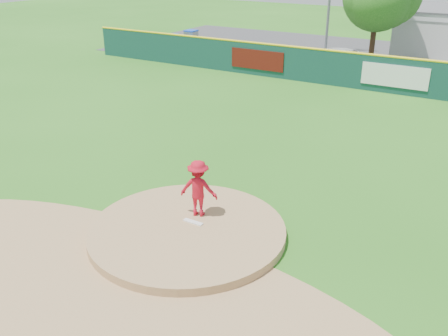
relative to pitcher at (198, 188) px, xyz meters
The scene contains 10 objects.
ground 1.36m from the pitcher, 81.01° to the right, with size 120.00×120.00×0.00m, color #286B19.
pitchers_mound 1.36m from the pitcher, 81.01° to the right, with size 5.50×5.50×0.50m, color #9E774C.
pitching_rubber 0.97m from the pitcher, 75.71° to the right, with size 0.60×0.15×0.04m, color white.
infield_dirt_arc 3.95m from the pitcher, 88.11° to the right, with size 15.40×15.40×0.01m, color #9E774C.
parking_lot 26.23m from the pitcher, 89.73° to the left, with size 44.00×16.00×0.02m, color #38383A.
pitcher is the anchor object (origin of this frame).
van 20.48m from the pitcher, 96.51° to the left, with size 2.56×5.56×1.54m, color silver.
fence_banners 17.36m from the pitcher, 99.35° to the left, with size 12.01×0.04×1.20m.
playground_slide 28.01m from the pitcher, 124.94° to the left, with size 0.88×2.49×1.37m.
outfield_fence 17.21m from the pitcher, 89.58° to the left, with size 40.00×0.14×2.07m.
Camera 1 is at (7.06, -9.78, 7.38)m, focal length 40.00 mm.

